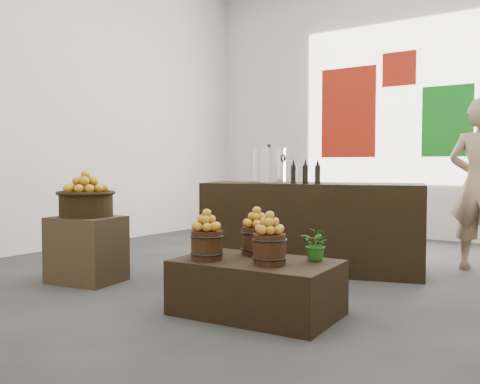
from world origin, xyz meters
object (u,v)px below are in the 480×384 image
Objects in this scene: wicker_basket at (86,205)px; stock_pot_left at (269,166)px; crate at (87,249)px; counter at (312,227)px; display_table at (256,287)px.

stock_pot_left is at bearing 56.17° from wicker_basket.
wicker_basket is at bearing -123.83° from stock_pot_left.
crate is 0.41m from wicker_basket.
counter is at bearing 49.04° from crate.
crate is at bearing -149.31° from counter.
stock_pot_left reaches higher than display_table.
display_table is (1.89, 0.00, -0.52)m from wicker_basket.
crate is 0.28× the size of counter.
wicker_basket is 2.24m from counter.
stock_pot_left is (-0.43, -0.14, 0.62)m from counter.
stock_pot_left is (1.03, 1.54, 0.77)m from crate.
wicker_basket is 0.42× the size of display_table.
counter is at bearing 99.40° from display_table.
counter is (1.46, 1.68, 0.15)m from crate.
display_table is 3.37× the size of stock_pot_left.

